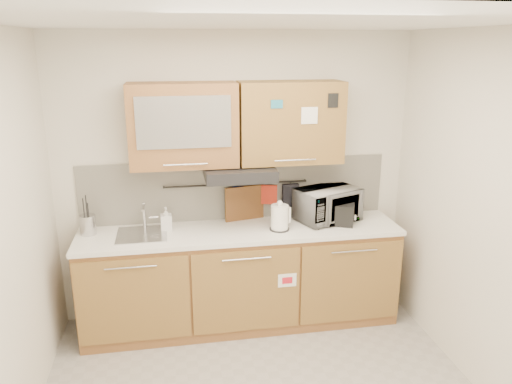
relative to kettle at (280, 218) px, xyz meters
name	(u,v)px	position (x,y,z in m)	size (l,w,h in m)	color
ceiling	(269,22)	(-0.33, -1.12, 1.57)	(3.20, 3.20, 0.00)	white
wall_back	(236,178)	(-0.33, 0.38, 0.27)	(3.20, 3.20, 0.00)	silver
wall_right	(496,224)	(1.27, -1.12, 0.27)	(3.00, 3.00, 0.00)	silver
base_cabinet	(241,282)	(-0.33, 0.07, -0.62)	(2.80, 0.64, 0.88)	#9E6638
countertop	(241,231)	(-0.33, 0.07, -0.13)	(2.82, 0.62, 0.04)	white
backsplash	(236,189)	(-0.33, 0.37, 0.17)	(2.80, 0.02, 0.56)	silver
upper_cabinets	(237,124)	(-0.34, 0.20, 0.80)	(1.82, 0.37, 0.70)	#9E6638
range_hood	(239,172)	(-0.33, 0.13, 0.39)	(0.60, 0.46, 0.10)	black
sink	(142,234)	(-1.18, 0.09, -0.10)	(0.42, 0.40, 0.26)	silver
utensil_rail	(236,184)	(-0.33, 0.33, 0.23)	(0.02, 0.02, 1.30)	black
utensil_crock	(88,224)	(-1.63, 0.18, -0.02)	(0.17, 0.17, 0.34)	#B5B5BA
kettle	(280,218)	(0.00, 0.00, 0.00)	(0.20, 0.19, 0.27)	white
toaster	(339,214)	(0.55, 0.03, -0.01)	(0.30, 0.24, 0.19)	black
microwave	(327,204)	(0.49, 0.17, 0.04)	(0.55, 0.37, 0.30)	#999999
soap_bottle	(166,219)	(-0.97, 0.16, 0.00)	(0.09, 0.10, 0.21)	#999999
cutting_board	(245,210)	(-0.26, 0.31, -0.01)	(0.37, 0.03, 0.46)	brown
oven_mitt	(238,196)	(-0.32, 0.31, 0.12)	(0.11, 0.03, 0.19)	navy
dark_pouch	(290,197)	(0.17, 0.31, 0.09)	(0.15, 0.04, 0.24)	black
pot_holder	(269,195)	(-0.03, 0.31, 0.12)	(0.15, 0.02, 0.18)	#A82616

